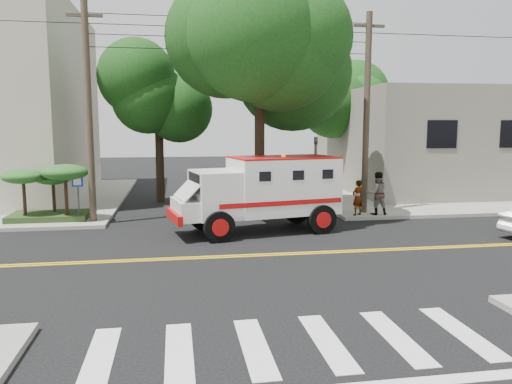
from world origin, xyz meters
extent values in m
plane|color=black|center=(0.00, 0.00, 0.00)|extent=(100.00, 100.00, 0.00)
cube|color=gray|center=(13.50, 13.50, 0.07)|extent=(17.00, 17.00, 0.15)
cube|color=slate|center=(15.00, 14.00, 3.15)|extent=(14.00, 12.00, 6.00)
cylinder|color=#382D23|center=(-5.60, 6.00, 4.50)|extent=(0.28, 0.28, 9.00)
cylinder|color=#382D23|center=(6.30, 6.20, 4.50)|extent=(0.28, 0.28, 9.00)
cylinder|color=black|center=(1.50, 6.50, 3.50)|extent=(0.44, 0.44, 7.00)
sphere|color=#103B12|center=(1.50, 6.50, 7.00)|extent=(5.32, 5.32, 5.32)
sphere|color=#103B12|center=(2.64, 5.74, 7.57)|extent=(4.56, 4.56, 4.56)
cylinder|color=black|center=(-3.00, 12.00, 2.80)|extent=(0.44, 0.44, 5.60)
sphere|color=#103B12|center=(-3.00, 12.00, 5.60)|extent=(3.92, 3.92, 3.92)
sphere|color=#103B12|center=(-2.16, 11.44, 6.02)|extent=(3.36, 3.36, 3.36)
cylinder|color=black|center=(8.50, 16.00, 2.97)|extent=(0.44, 0.44, 5.95)
sphere|color=#103B12|center=(8.50, 16.00, 5.95)|extent=(4.20, 4.20, 4.20)
sphere|color=#103B12|center=(9.40, 15.40, 6.40)|extent=(3.60, 3.60, 3.60)
cylinder|color=#3F3F42|center=(3.80, 5.60, 1.80)|extent=(0.12, 0.12, 3.60)
imported|color=#3F3F42|center=(3.80, 5.60, 3.15)|extent=(0.15, 0.18, 0.90)
cylinder|color=#3F3F42|center=(-6.20, 6.20, 1.00)|extent=(0.06, 0.06, 2.00)
cube|color=#0C33A5|center=(-6.20, 6.14, 1.80)|extent=(0.45, 0.03, 0.45)
cube|color=#1E3314|center=(-7.50, 6.80, 0.27)|extent=(3.20, 2.00, 0.24)
cylinder|color=black|center=(-8.40, 6.50, 1.15)|extent=(0.14, 0.14, 1.52)
ellipsoid|color=#144319|center=(-8.40, 6.50, 2.00)|extent=(1.73, 1.73, 0.60)
cylinder|color=black|center=(-7.40, 7.20, 1.07)|extent=(0.14, 0.14, 1.36)
ellipsoid|color=#144319|center=(-7.40, 7.20, 1.83)|extent=(1.55, 1.55, 0.54)
cylinder|color=black|center=(-6.70, 6.30, 1.23)|extent=(0.14, 0.14, 1.68)
ellipsoid|color=#144319|center=(-6.70, 6.30, 2.17)|extent=(1.91, 1.91, 0.66)
cube|color=silver|center=(1.95, 3.66, 1.77)|extent=(4.32, 3.05, 2.13)
cube|color=silver|center=(-0.73, 3.13, 1.57)|extent=(2.02, 2.50, 1.72)
cube|color=black|center=(-1.50, 2.98, 2.02)|extent=(0.39, 1.70, 0.71)
cube|color=silver|center=(-1.77, 2.92, 1.06)|extent=(1.28, 2.16, 0.71)
cube|color=#A40D0C|center=(-2.27, 2.83, 0.81)|extent=(0.60, 2.17, 0.35)
cube|color=#A40D0C|center=(1.95, 3.66, 2.87)|extent=(4.32, 3.05, 0.06)
cylinder|color=black|center=(-0.71, 1.98, 0.56)|extent=(1.16, 0.53, 1.11)
cylinder|color=black|center=(-1.15, 4.20, 0.56)|extent=(1.16, 0.53, 1.11)
cylinder|color=black|center=(3.26, 2.76, 0.56)|extent=(1.16, 0.53, 1.11)
cylinder|color=black|center=(2.83, 4.98, 0.56)|extent=(1.16, 0.53, 1.11)
imported|color=gray|center=(5.72, 5.50, 0.93)|extent=(0.67, 0.58, 1.56)
imported|color=gray|center=(6.62, 5.50, 1.10)|extent=(0.97, 0.78, 1.90)
camera|label=1|loc=(-2.20, -15.23, 4.12)|focal=35.00mm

